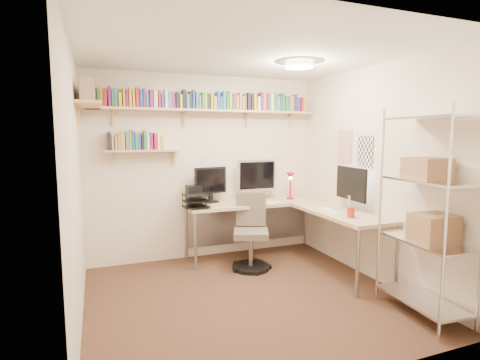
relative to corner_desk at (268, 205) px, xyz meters
name	(u,v)px	position (x,y,z in m)	size (l,w,h in m)	color
ground	(246,297)	(-0.70, -0.95, -0.77)	(3.20, 3.20, 0.00)	#412E1B
room_shell	(247,150)	(-0.69, -0.95, 0.78)	(3.24, 3.04, 2.52)	beige
wall_shelves	(178,109)	(-1.11, 0.34, 1.26)	(3.12, 1.09, 0.80)	#DAB97B
corner_desk	(268,205)	(0.00, 0.00, 0.00)	(2.08, 2.02, 1.35)	#C5B680
office_chair	(251,237)	(-0.31, -0.15, -0.37)	(0.55, 0.56, 0.96)	black
wire_rack	(429,206)	(0.69, -1.95, 0.28)	(0.49, 0.88, 1.95)	silver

